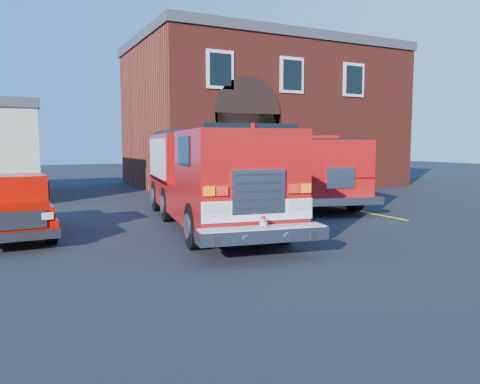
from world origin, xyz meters
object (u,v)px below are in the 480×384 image
fire_engine (209,175)px  secondary_truck (299,166)px  pickup_truck (12,207)px  fire_station (261,116)px

fire_engine → secondary_truck: fire_engine is taller
pickup_truck → secondary_truck: bearing=14.2°
fire_station → pickup_truck: fire_station is taller
fire_engine → pickup_truck: fire_engine is taller
secondary_truck → fire_engine: bearing=-147.9°
fire_station → secondary_truck: 9.56m
fire_station → pickup_truck: bearing=-140.8°
secondary_truck → pickup_truck: bearing=-165.8°
fire_station → fire_engine: size_ratio=1.52×
fire_station → fire_engine: bearing=-125.1°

